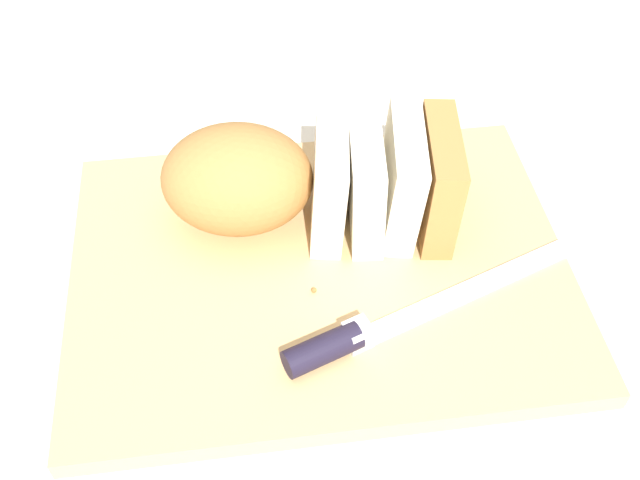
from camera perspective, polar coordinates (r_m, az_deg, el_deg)
ground_plane at (r=0.66m, az=0.00°, el=-2.85°), size 3.00×3.00×0.00m
cutting_board at (r=0.65m, az=0.00°, el=-2.32°), size 0.44×0.33×0.02m
bread_loaf at (r=0.65m, az=-1.35°, el=4.66°), size 0.26×0.13×0.10m
bread_knife at (r=0.59m, az=3.43°, el=-7.06°), size 0.27×0.13×0.02m
crumb_near_knife at (r=0.66m, az=2.79°, el=-0.04°), size 0.01×0.01×0.01m
crumb_near_loaf at (r=0.66m, az=2.85°, el=-0.35°), size 0.00×0.00×0.00m
crumb_stray_left at (r=0.62m, az=-0.47°, el=-3.85°), size 0.00×0.00×0.00m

